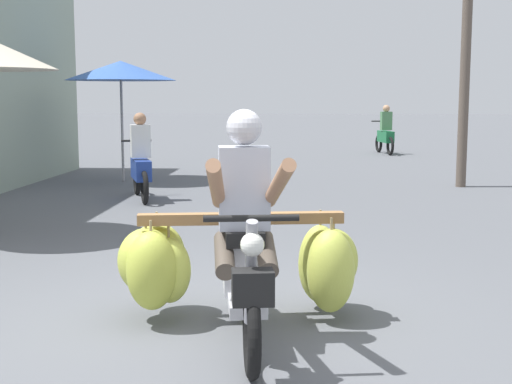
{
  "coord_description": "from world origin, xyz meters",
  "views": [
    {
      "loc": [
        0.73,
        -4.85,
        1.67
      ],
      "look_at": [
        0.32,
        0.79,
        0.9
      ],
      "focal_mm": 49.99,
      "sensor_mm": 36.0,
      "label": 1
    }
  ],
  "objects_px": {
    "motorbike_main_loaded": "(234,257)",
    "motorbike_distant_ahead_right": "(141,165)",
    "market_umbrella_near_shop": "(121,71)",
    "motorbike_distant_ahead_left": "(385,134)",
    "utility_pole": "(468,6)"
  },
  "relations": [
    {
      "from": "motorbike_distant_ahead_left",
      "to": "utility_pole",
      "type": "relative_size",
      "value": 0.25
    },
    {
      "from": "motorbike_main_loaded",
      "to": "motorbike_distant_ahead_right",
      "type": "xyz_separation_m",
      "value": [
        -2.13,
        6.14,
        0.06
      ]
    },
    {
      "from": "motorbike_distant_ahead_left",
      "to": "motorbike_distant_ahead_right",
      "type": "distance_m",
      "value": 10.61
    },
    {
      "from": "motorbike_distant_ahead_right",
      "to": "market_umbrella_near_shop",
      "type": "distance_m",
      "value": 3.08
    },
    {
      "from": "motorbike_distant_ahead_right",
      "to": "motorbike_main_loaded",
      "type": "bearing_deg",
      "value": -70.86
    },
    {
      "from": "motorbike_distant_ahead_right",
      "to": "utility_pole",
      "type": "relative_size",
      "value": 0.24
    },
    {
      "from": "motorbike_distant_ahead_left",
      "to": "market_umbrella_near_shop",
      "type": "bearing_deg",
      "value": -129.93
    },
    {
      "from": "motorbike_distant_ahead_right",
      "to": "utility_pole",
      "type": "bearing_deg",
      "value": 20.86
    },
    {
      "from": "motorbike_distant_ahead_left",
      "to": "motorbike_distant_ahead_right",
      "type": "xyz_separation_m",
      "value": [
        -4.87,
        -9.43,
        0.0
      ]
    },
    {
      "from": "motorbike_main_loaded",
      "to": "motorbike_distant_ahead_right",
      "type": "relative_size",
      "value": 1.19
    },
    {
      "from": "motorbike_main_loaded",
      "to": "utility_pole",
      "type": "relative_size",
      "value": 0.28
    },
    {
      "from": "motorbike_main_loaded",
      "to": "market_umbrella_near_shop",
      "type": "height_order",
      "value": "market_umbrella_near_shop"
    },
    {
      "from": "motorbike_main_loaded",
      "to": "motorbike_distant_ahead_right",
      "type": "bearing_deg",
      "value": 109.14
    },
    {
      "from": "motorbike_main_loaded",
      "to": "market_umbrella_near_shop",
      "type": "distance_m",
      "value": 9.3
    },
    {
      "from": "motorbike_distant_ahead_left",
      "to": "utility_pole",
      "type": "bearing_deg",
      "value": -85.29
    }
  ]
}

